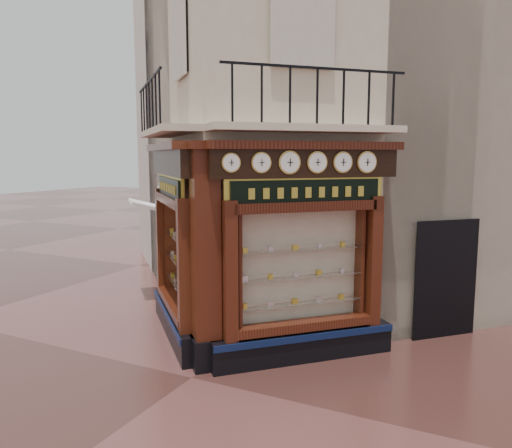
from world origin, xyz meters
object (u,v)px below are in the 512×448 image
Objects in this scene: clock_b at (261,163)px; signboard_right at (307,192)px; clock_c at (289,162)px; awning at (148,298)px; clock_f at (367,162)px; clock_e at (343,162)px; clock_d at (317,162)px; clock_a at (231,163)px; signboard_left at (170,188)px; corner_pilaster at (206,260)px.

clock_b is 0.16× the size of signboard_right.
clock_c is 0.31× the size of awning.
clock_f is 1.24m from signboard_right.
clock_d is at bearing -180.00° from clock_e.
clock_d reaches higher than signboard_right.
clock_a is 0.80× the size of clock_c.
signboard_right is (0.92, 1.07, -0.52)m from clock_a.
clock_d is at bearing -0.00° from clock_b.
clock_e is at bearing -150.70° from awning.
clock_a is at bearing -180.00° from clock_c.
clock_c is 1.07× the size of clock_e.
clock_f is 3.89m from signboard_left.
corner_pilaster is at bearing 153.73° from clock_b.
corner_pilaster is at bearing 169.84° from clock_e.
clock_d is 0.20× the size of signboard_left.
signboard_right is (0.19, 0.35, -0.52)m from clock_c.
clock_f is 7.13m from awning.
clock_b is 0.27× the size of awning.
corner_pilaster is at bearing 128.88° from clock_a.
awning is at bearing 114.93° from clock_d.
signboard_right reaches higher than awning.
clock_b is at bearing 180.00° from clock_f.
clock_b is 0.89× the size of clock_f.
clock_d reaches higher than awning.
signboard_right is at bearing -135.00° from signboard_left.
clock_a is 2.04m from clock_e.
clock_c reaches higher than clock_a.
clock_d reaches higher than clock_e.
clock_f is at bearing 0.00° from clock_d.
awning is at bearing 110.02° from clock_c.
clock_c is 2.80m from signboard_left.
clock_d is at bearing -0.00° from clock_c.
corner_pilaster is 2.94m from clock_e.
clock_c is at bearing 0.00° from clock_b.
clock_e is at bearing -9.92° from signboard_right.
corner_pilaster is 10.14× the size of clock_f.
corner_pilaster is 10.59× the size of clock_e.
clock_e reaches higher than signboard_right.
awning is 0.59× the size of signboard_right.
clock_c is 0.21× the size of signboard_left.
clock_f is (1.78, 1.78, 0.00)m from clock_a.
clock_a is 1.54m from clock_d.
clock_c is (1.27, 0.67, 1.67)m from corner_pilaster.
clock_d is 0.55m from signboard_right.
clock_c is at bearing -163.71° from signboard_right.
clock_f is at bearing -0.00° from clock_c.
clock_c reaches higher than signboard_left.
corner_pilaster reaches higher than clock_c.
clock_d is at bearing 0.00° from clock_a.
clock_a reaches higher than awning.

